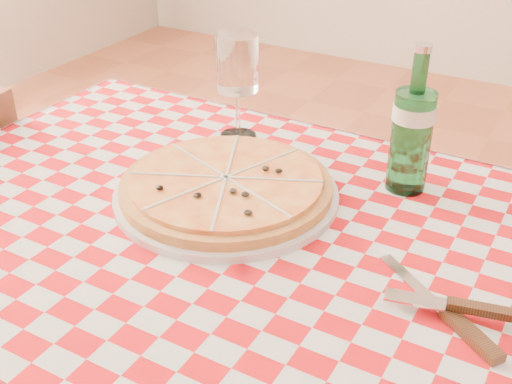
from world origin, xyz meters
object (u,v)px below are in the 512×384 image
pizza_plate (226,185)px  water_bottle (413,120)px  wine_glass (237,88)px  dining_table (248,300)px

pizza_plate → water_bottle: 0.32m
pizza_plate → wine_glass: 0.25m
dining_table → pizza_plate: 0.19m
dining_table → pizza_plate: size_ratio=3.20×
pizza_plate → wine_glass: (-0.10, 0.21, 0.08)m
dining_table → water_bottle: size_ratio=4.76×
dining_table → wine_glass: wine_glass is taller
wine_glass → water_bottle: bearing=-4.8°
dining_table → pizza_plate: bearing=133.9°
dining_table → water_bottle: (0.14, 0.29, 0.22)m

